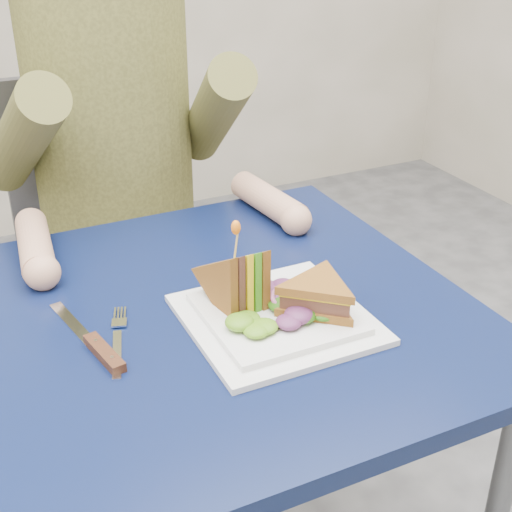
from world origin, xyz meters
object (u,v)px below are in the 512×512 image
knife (98,347)px  fork (118,343)px  diner (111,101)px  chair (113,242)px  plate (277,317)px  sandwich_upright (237,284)px  table (221,350)px  sandwich_flat (318,296)px

knife → fork: bearing=6.2°
diner → chair: bearing=90.0°
plate → knife: bearing=170.6°
fork → knife: 0.03m
sandwich_upright → fork: 0.19m
fork → knife: bearing=-173.8°
fork → knife: knife is taller
sandwich_upright → fork: size_ratio=0.84×
table → chair: chair is taller
sandwich_upright → knife: sandwich_upright is taller
chair → knife: chair is taller
chair → knife: (-0.20, -0.70, 0.20)m
chair → sandwich_upright: 0.74m
chair → sandwich_upright: bearing=-88.7°
plate → fork: 0.23m
plate → fork: plate is taller
sandwich_flat → fork: 0.30m
table → diner: diner is taller
diner → fork: size_ratio=4.26×
diner → fork: 0.64m
plate → sandwich_upright: bearing=134.5°
chair → plate: chair is taller
diner → plate: diner is taller
chair → sandwich_flat: 0.81m
chair → diner: size_ratio=1.25×
chair → plate: size_ratio=3.58×
sandwich_flat → fork: bearing=166.0°
diner → knife: diner is taller
table → sandwich_upright: 0.14m
sandwich_flat → plate: bearing=155.6°
table → knife: bearing=-170.9°
plate → chair: bearing=94.6°
knife → chair: bearing=74.2°
chair → sandwich_upright: (0.02, -0.70, 0.24)m
diner → knife: 0.65m
knife → plate: bearing=-9.4°
diner → plate: bearing=-84.6°
diner → plate: size_ratio=2.87×
chair → sandwich_flat: size_ratio=4.92×
sandwich_flat → knife: 0.32m
chair → plate: bearing=-85.4°
fork → table: bearing=9.6°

